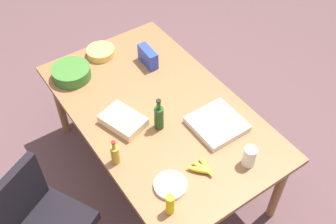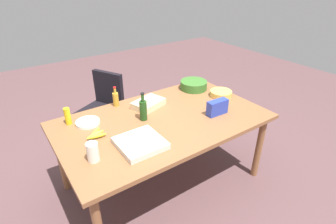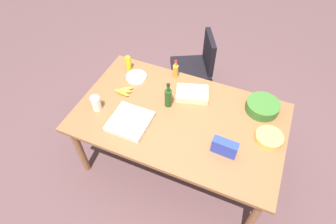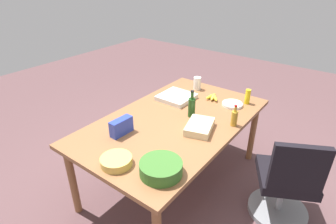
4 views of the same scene
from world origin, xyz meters
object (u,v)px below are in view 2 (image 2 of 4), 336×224
(pizza_box, at_px, (140,143))
(paper_plate_stack, at_px, (88,122))
(conference_table, at_px, (163,125))
(dressing_bottle, at_px, (116,99))
(mayo_jar, at_px, (93,152))
(banana_bunch, at_px, (96,134))
(sheet_cake, at_px, (148,104))
(salad_bowl, at_px, (194,85))
(mustard_bottle, at_px, (68,116))
(wine_bottle, at_px, (143,110))
(office_chair, at_px, (103,117))
(chip_bag_blue, at_px, (217,107))
(chip_bowl, at_px, (221,94))

(pizza_box, xyz_separation_m, paper_plate_stack, (-0.23, 0.58, -0.01))
(conference_table, distance_m, pizza_box, 0.48)
(pizza_box, xyz_separation_m, dressing_bottle, (0.15, 0.78, 0.06))
(dressing_bottle, bearing_deg, conference_table, -63.99)
(mayo_jar, xyz_separation_m, banana_bunch, (0.13, 0.29, -0.05))
(sheet_cake, distance_m, mayo_jar, 0.96)
(pizza_box, relative_size, sheet_cake, 1.12)
(sheet_cake, relative_size, banana_bunch, 1.82)
(conference_table, relative_size, paper_plate_stack, 9.09)
(salad_bowl, bearing_deg, mustard_bottle, 178.64)
(dressing_bottle, distance_m, wine_bottle, 0.43)
(office_chair, relative_size, wine_bottle, 3.33)
(conference_table, relative_size, wine_bottle, 7.11)
(conference_table, distance_m, mayo_jar, 0.83)
(office_chair, xyz_separation_m, salad_bowl, (0.92, -0.70, 0.48))
(pizza_box, distance_m, salad_bowl, 1.28)
(dressing_bottle, bearing_deg, paper_plate_stack, -153.10)
(salad_bowl, distance_m, mayo_jar, 1.61)
(paper_plate_stack, xyz_separation_m, chip_bag_blue, (1.13, -0.55, 0.06))
(office_chair, bearing_deg, mayo_jar, -113.23)
(dressing_bottle, bearing_deg, banana_bunch, -131.91)
(pizza_box, height_order, dressing_bottle, dressing_bottle)
(salad_bowl, bearing_deg, chip_bowl, -69.79)
(sheet_cake, xyz_separation_m, mayo_jar, (-0.80, -0.52, 0.04))
(wine_bottle, bearing_deg, chip_bag_blue, -26.27)
(conference_table, height_order, pizza_box, pizza_box)
(dressing_bottle, relative_size, mustard_bottle, 1.31)
(mustard_bottle, xyz_separation_m, chip_bowl, (1.61, -0.37, -0.05))
(office_chair, height_order, paper_plate_stack, office_chair)
(office_chair, bearing_deg, chip_bowl, -44.81)
(conference_table, xyz_separation_m, chip_bag_blue, (0.50, -0.23, 0.15))
(chip_bowl, bearing_deg, mustard_bottle, 166.96)
(wine_bottle, bearing_deg, dressing_bottle, 102.52)
(sheet_cake, relative_size, mayo_jar, 2.06)
(mustard_bottle, bearing_deg, dressing_bottle, 9.58)
(dressing_bottle, bearing_deg, chip_bowl, -23.06)
(pizza_box, bearing_deg, wine_bottle, 56.01)
(conference_table, xyz_separation_m, paper_plate_stack, (-0.63, 0.32, 0.09))
(paper_plate_stack, xyz_separation_m, dressing_bottle, (0.38, 0.19, 0.07))
(pizza_box, distance_m, banana_bunch, 0.42)
(paper_plate_stack, distance_m, salad_bowl, 1.34)
(chip_bowl, bearing_deg, dressing_bottle, 156.94)
(sheet_cake, xyz_separation_m, chip_bowl, (0.81, -0.25, -0.00))
(dressing_bottle, relative_size, sheet_cake, 0.67)
(conference_table, xyz_separation_m, office_chair, (-0.21, 1.09, -0.35))
(paper_plate_stack, distance_m, dressing_bottle, 0.43)
(dressing_bottle, bearing_deg, mayo_jar, -125.62)
(mayo_jar, bearing_deg, pizza_box, -5.57)
(office_chair, distance_m, pizza_box, 1.44)
(paper_plate_stack, relative_size, banana_bunch, 1.25)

